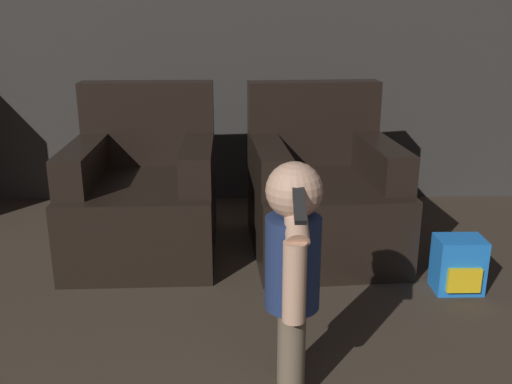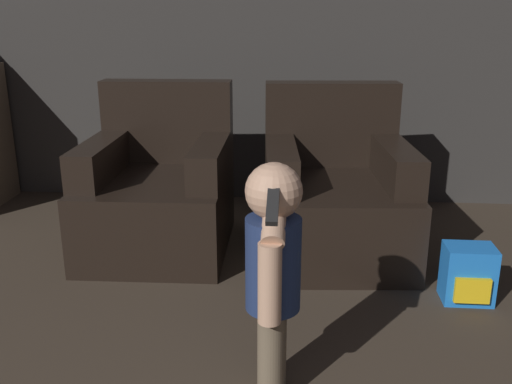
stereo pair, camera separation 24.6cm
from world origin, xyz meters
name	(u,v)px [view 1 (the left image)]	position (x,y,z in m)	size (l,w,h in m)	color
wall_back	(270,11)	(0.00, 4.50, 1.30)	(8.40, 0.05, 2.60)	#33302D
armchair_left	(145,195)	(-0.73, 3.56, 0.32)	(0.79, 0.91, 0.91)	black
armchair_right	(322,194)	(0.26, 3.56, 0.32)	(0.83, 0.94, 0.91)	black
person_toddler	(293,264)	(-0.02, 2.25, 0.50)	(0.19, 0.33, 0.84)	brown
toy_backpack	(458,265)	(0.85, 3.01, 0.13)	(0.22, 0.19, 0.27)	blue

